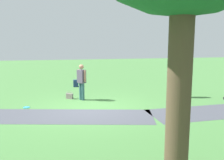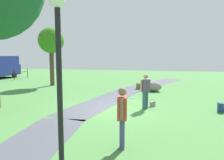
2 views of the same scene
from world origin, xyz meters
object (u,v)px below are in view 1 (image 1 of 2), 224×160
object	(u,v)px
woman_with_handbag	(82,80)
man_near_boulder	(178,77)
handbag_on_grass	(70,96)
spare_backpack_on_lawn	(76,83)
frisbee_on_grass	(26,107)

from	to	relation	value
woman_with_handbag	man_near_boulder	distance (m)	4.48
handbag_on_grass	spare_backpack_on_lawn	world-z (taller)	spare_backpack_on_lawn
handbag_on_grass	spare_backpack_on_lawn	size ratio (longest dim) A/B	0.94
woman_with_handbag	handbag_on_grass	xyz separation A→B (m)	(0.54, -0.32, -0.78)
man_near_boulder	spare_backpack_on_lawn	size ratio (longest dim) A/B	4.10
handbag_on_grass	frisbee_on_grass	bearing A→B (deg)	34.88
man_near_boulder	frisbee_on_grass	size ratio (longest dim) A/B	6.20
woman_with_handbag	spare_backpack_on_lawn	size ratio (longest dim) A/B	4.01
handbag_on_grass	man_near_boulder	bearing A→B (deg)	172.53
woman_with_handbag	spare_backpack_on_lawn	distance (m)	3.33
woman_with_handbag	handbag_on_grass	distance (m)	1.00
woman_with_handbag	frisbee_on_grass	world-z (taller)	woman_with_handbag
man_near_boulder	spare_backpack_on_lawn	world-z (taller)	man_near_boulder
handbag_on_grass	frisbee_on_grass	size ratio (longest dim) A/B	1.42
woman_with_handbag	man_near_boulder	xyz separation A→B (m)	(-4.47, 0.33, 0.03)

